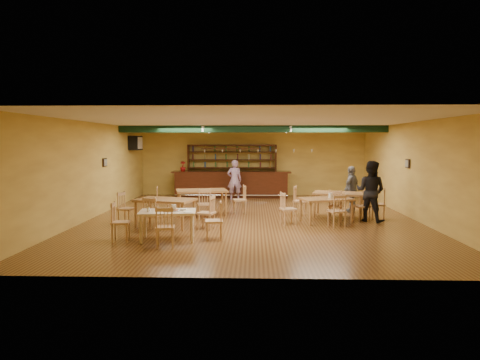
{
  "coord_description": "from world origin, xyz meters",
  "views": [
    {
      "loc": [
        0.08,
        -13.34,
        2.37
      ],
      "look_at": [
        -0.38,
        0.6,
        1.15
      ],
      "focal_mm": 32.17,
      "sensor_mm": 36.0,
      "label": 1
    }
  ],
  "objects_px": {
    "bar_counter": "(231,184)",
    "patron_bar": "(234,180)",
    "patron_right_a": "(371,191)",
    "dining_table_b": "(338,205)",
    "dining_table_d": "(326,210)",
    "dining_table_a": "(202,202)",
    "near_table": "(168,226)",
    "dining_table_c": "(165,213)"
  },
  "relations": [
    {
      "from": "bar_counter",
      "to": "dining_table_d",
      "type": "height_order",
      "value": "bar_counter"
    },
    {
      "from": "dining_table_b",
      "to": "patron_right_a",
      "type": "xyz_separation_m",
      "value": [
        0.8,
        -0.8,
        0.52
      ]
    },
    {
      "from": "patron_bar",
      "to": "dining_table_d",
      "type": "bearing_deg",
      "value": 113.03
    },
    {
      "from": "dining_table_c",
      "to": "near_table",
      "type": "distance_m",
      "value": 1.7
    },
    {
      "from": "dining_table_b",
      "to": "patron_right_a",
      "type": "height_order",
      "value": "patron_right_a"
    },
    {
      "from": "bar_counter",
      "to": "near_table",
      "type": "relative_size",
      "value": 3.8
    },
    {
      "from": "bar_counter",
      "to": "dining_table_c",
      "type": "distance_m",
      "value": 6.78
    },
    {
      "from": "bar_counter",
      "to": "dining_table_d",
      "type": "bearing_deg",
      "value": -61.94
    },
    {
      "from": "dining_table_a",
      "to": "dining_table_b",
      "type": "distance_m",
      "value": 4.42
    },
    {
      "from": "dining_table_d",
      "to": "patron_right_a",
      "type": "height_order",
      "value": "patron_right_a"
    },
    {
      "from": "bar_counter",
      "to": "dining_table_a",
      "type": "relative_size",
      "value": 3.11
    },
    {
      "from": "dining_table_c",
      "to": "bar_counter",
      "type": "bearing_deg",
      "value": 92.34
    },
    {
      "from": "dining_table_a",
      "to": "patron_bar",
      "type": "bearing_deg",
      "value": 63.29
    },
    {
      "from": "bar_counter",
      "to": "patron_bar",
      "type": "distance_m",
      "value": 0.88
    },
    {
      "from": "dining_table_a",
      "to": "dining_table_c",
      "type": "bearing_deg",
      "value": -123.02
    },
    {
      "from": "dining_table_b",
      "to": "dining_table_d",
      "type": "distance_m",
      "value": 1.2
    },
    {
      "from": "dining_table_c",
      "to": "patron_bar",
      "type": "bearing_deg",
      "value": 88.99
    },
    {
      "from": "bar_counter",
      "to": "dining_table_b",
      "type": "bearing_deg",
      "value": -52.41
    },
    {
      "from": "dining_table_b",
      "to": "near_table",
      "type": "height_order",
      "value": "dining_table_b"
    },
    {
      "from": "dining_table_b",
      "to": "dining_table_d",
      "type": "relative_size",
      "value": 1.06
    },
    {
      "from": "near_table",
      "to": "patron_bar",
      "type": "relative_size",
      "value": 0.81
    },
    {
      "from": "near_table",
      "to": "patron_bar",
      "type": "bearing_deg",
      "value": 73.7
    },
    {
      "from": "bar_counter",
      "to": "patron_bar",
      "type": "bearing_deg",
      "value": -78.14
    },
    {
      "from": "dining_table_b",
      "to": "dining_table_d",
      "type": "height_order",
      "value": "dining_table_b"
    },
    {
      "from": "near_table",
      "to": "dining_table_b",
      "type": "bearing_deg",
      "value": 29.55
    },
    {
      "from": "dining_table_a",
      "to": "near_table",
      "type": "distance_m",
      "value": 3.78
    },
    {
      "from": "dining_table_c",
      "to": "dining_table_d",
      "type": "xyz_separation_m",
      "value": [
        4.62,
        0.78,
        -0.03
      ]
    },
    {
      "from": "dining_table_b",
      "to": "dining_table_d",
      "type": "xyz_separation_m",
      "value": [
        -0.57,
        -1.06,
        -0.02
      ]
    },
    {
      "from": "dining_table_d",
      "to": "patron_right_a",
      "type": "relative_size",
      "value": 0.8
    },
    {
      "from": "dining_table_a",
      "to": "patron_right_a",
      "type": "relative_size",
      "value": 0.9
    },
    {
      "from": "patron_bar",
      "to": "patron_right_a",
      "type": "xyz_separation_m",
      "value": [
        4.3,
        -4.75,
        0.09
      ]
    },
    {
      "from": "bar_counter",
      "to": "near_table",
      "type": "distance_m",
      "value": 8.34
    },
    {
      "from": "near_table",
      "to": "patron_right_a",
      "type": "xyz_separation_m",
      "value": [
        5.58,
        2.69,
        0.55
      ]
    },
    {
      "from": "dining_table_a",
      "to": "near_table",
      "type": "bearing_deg",
      "value": -108.47
    },
    {
      "from": "dining_table_a",
      "to": "dining_table_b",
      "type": "bearing_deg",
      "value": -16.33
    },
    {
      "from": "patron_bar",
      "to": "patron_right_a",
      "type": "distance_m",
      "value": 6.41
    },
    {
      "from": "dining_table_a",
      "to": "dining_table_c",
      "type": "height_order",
      "value": "dining_table_a"
    },
    {
      "from": "patron_right_a",
      "to": "dining_table_a",
      "type": "bearing_deg",
      "value": 22.82
    },
    {
      "from": "dining_table_d",
      "to": "near_table",
      "type": "height_order",
      "value": "dining_table_d"
    },
    {
      "from": "dining_table_b",
      "to": "dining_table_c",
      "type": "relative_size",
      "value": 0.98
    },
    {
      "from": "dining_table_d",
      "to": "patron_bar",
      "type": "bearing_deg",
      "value": 103.97
    },
    {
      "from": "dining_table_a",
      "to": "near_table",
      "type": "xyz_separation_m",
      "value": [
        -0.37,
        -3.76,
        -0.05
      ]
    }
  ]
}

